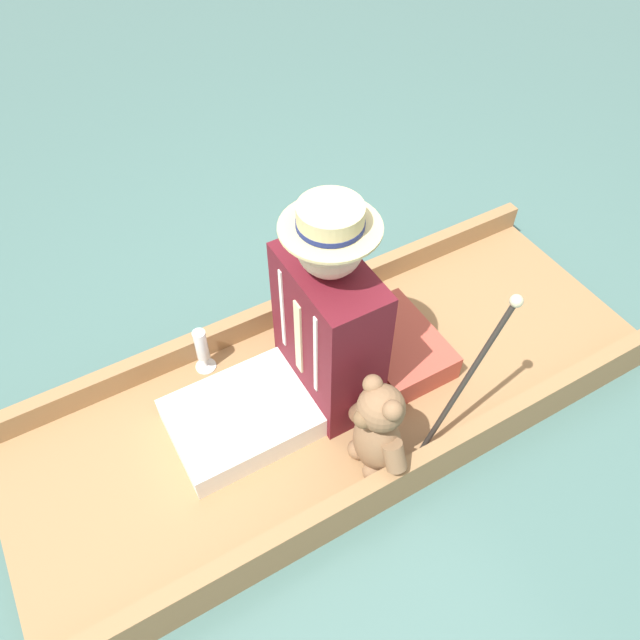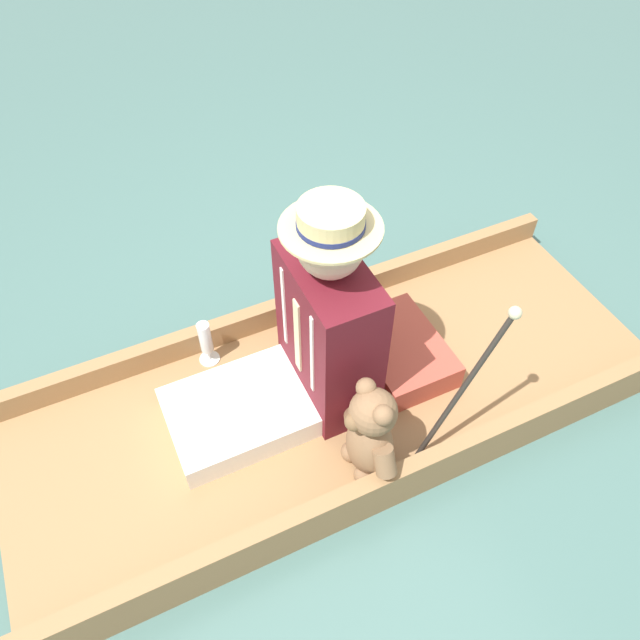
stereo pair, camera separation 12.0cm
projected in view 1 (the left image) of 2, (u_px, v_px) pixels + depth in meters
ground_plane at (336, 405)px, 2.62m from camera, size 16.00×16.00×0.00m
punt_boat at (337, 396)px, 2.58m from camera, size 0.98×2.64×0.22m
seat_cushion at (397, 346)px, 2.62m from camera, size 0.46×0.32×0.12m
seated_person at (309, 340)px, 2.28m from camera, size 0.45×0.82×0.93m
teddy_bear at (377, 431)px, 2.18m from camera, size 0.32×0.19×0.46m
wine_glass at (202, 347)px, 2.53m from camera, size 0.09×0.09×0.22m
walking_cane at (475, 365)px, 2.10m from camera, size 0.04×0.29×0.71m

